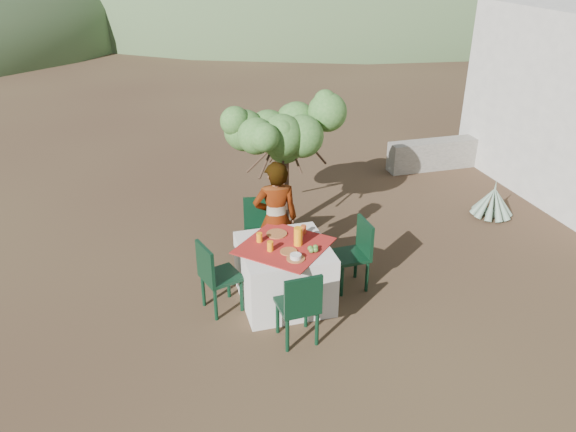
{
  "coord_description": "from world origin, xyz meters",
  "views": [
    {
      "loc": [
        -2.16,
        -5.53,
        3.97
      ],
      "look_at": [
        -0.53,
        0.35,
        0.93
      ],
      "focal_mm": 35.0,
      "sensor_mm": 36.0,
      "label": 1
    }
  ],
  "objects_px": {
    "chair_right": "(356,251)",
    "juice_pitcher": "(298,236)",
    "shrub_tree": "(288,138)",
    "person": "(276,220)",
    "chair_left": "(215,274)",
    "table": "(284,273)",
    "chair_near": "(300,305)",
    "chair_far": "(260,228)",
    "agave": "(493,202)"
  },
  "relations": [
    {
      "from": "chair_near",
      "to": "chair_right",
      "type": "bearing_deg",
      "value": -141.18
    },
    {
      "from": "chair_near",
      "to": "agave",
      "type": "bearing_deg",
      "value": -153.69
    },
    {
      "from": "person",
      "to": "shrub_tree",
      "type": "bearing_deg",
      "value": -107.25
    },
    {
      "from": "person",
      "to": "shrub_tree",
      "type": "xyz_separation_m",
      "value": [
        0.49,
        1.2,
        0.65
      ]
    },
    {
      "from": "juice_pitcher",
      "to": "chair_near",
      "type": "bearing_deg",
      "value": -105.17
    },
    {
      "from": "chair_right",
      "to": "person",
      "type": "xyz_separation_m",
      "value": [
        -0.87,
        0.56,
        0.28
      ]
    },
    {
      "from": "shrub_tree",
      "to": "chair_right",
      "type": "bearing_deg",
      "value": -77.75
    },
    {
      "from": "chair_left",
      "to": "juice_pitcher",
      "type": "height_order",
      "value": "juice_pitcher"
    },
    {
      "from": "chair_near",
      "to": "agave",
      "type": "distance_m",
      "value": 4.4
    },
    {
      "from": "chair_far",
      "to": "person",
      "type": "height_order",
      "value": "person"
    },
    {
      "from": "table",
      "to": "shrub_tree",
      "type": "bearing_deg",
      "value": 73.25
    },
    {
      "from": "chair_near",
      "to": "chair_far",
      "type": "bearing_deg",
      "value": -92.85
    },
    {
      "from": "shrub_tree",
      "to": "juice_pitcher",
      "type": "height_order",
      "value": "shrub_tree"
    },
    {
      "from": "chair_far",
      "to": "person",
      "type": "relative_size",
      "value": 0.57
    },
    {
      "from": "chair_far",
      "to": "juice_pitcher",
      "type": "distance_m",
      "value": 1.11
    },
    {
      "from": "table",
      "to": "chair_right",
      "type": "distance_m",
      "value": 0.95
    },
    {
      "from": "chair_left",
      "to": "agave",
      "type": "relative_size",
      "value": 1.3
    },
    {
      "from": "agave",
      "to": "juice_pitcher",
      "type": "distance_m",
      "value": 3.91
    },
    {
      "from": "agave",
      "to": "juice_pitcher",
      "type": "bearing_deg",
      "value": -159.08
    },
    {
      "from": "table",
      "to": "agave",
      "type": "relative_size",
      "value": 1.88
    },
    {
      "from": "table",
      "to": "chair_far",
      "type": "relative_size",
      "value": 1.45
    },
    {
      "from": "shrub_tree",
      "to": "juice_pitcher",
      "type": "relative_size",
      "value": 8.11
    },
    {
      "from": "table",
      "to": "chair_right",
      "type": "relative_size",
      "value": 1.45
    },
    {
      "from": "table",
      "to": "chair_right",
      "type": "bearing_deg",
      "value": 4.42
    },
    {
      "from": "chair_left",
      "to": "person",
      "type": "relative_size",
      "value": 0.58
    },
    {
      "from": "chair_right",
      "to": "juice_pitcher",
      "type": "bearing_deg",
      "value": -84.69
    },
    {
      "from": "chair_right",
      "to": "chair_left",
      "type": "bearing_deg",
      "value": -90.4
    },
    {
      "from": "shrub_tree",
      "to": "person",
      "type": "bearing_deg",
      "value": -112.22
    },
    {
      "from": "person",
      "to": "agave",
      "type": "bearing_deg",
      "value": -164.17
    },
    {
      "from": "chair_far",
      "to": "chair_near",
      "type": "height_order",
      "value": "same"
    },
    {
      "from": "chair_right",
      "to": "juice_pitcher",
      "type": "xyz_separation_m",
      "value": [
        -0.78,
        -0.11,
        0.37
      ]
    },
    {
      "from": "chair_near",
      "to": "chair_left",
      "type": "relative_size",
      "value": 1.0
    },
    {
      "from": "chair_far",
      "to": "chair_left",
      "type": "distance_m",
      "value": 1.24
    },
    {
      "from": "chair_left",
      "to": "agave",
      "type": "bearing_deg",
      "value": -90.73
    },
    {
      "from": "chair_far",
      "to": "agave",
      "type": "relative_size",
      "value": 1.3
    },
    {
      "from": "table",
      "to": "person",
      "type": "distance_m",
      "value": 0.75
    },
    {
      "from": "chair_near",
      "to": "chair_left",
      "type": "height_order",
      "value": "same"
    },
    {
      "from": "table",
      "to": "shrub_tree",
      "type": "relative_size",
      "value": 0.72
    },
    {
      "from": "chair_far",
      "to": "chair_right",
      "type": "height_order",
      "value": "chair_right"
    },
    {
      "from": "person",
      "to": "shrub_tree",
      "type": "height_order",
      "value": "shrub_tree"
    },
    {
      "from": "person",
      "to": "chair_left",
      "type": "bearing_deg",
      "value": 40.15
    },
    {
      "from": "chair_left",
      "to": "juice_pitcher",
      "type": "bearing_deg",
      "value": -109.5
    },
    {
      "from": "shrub_tree",
      "to": "agave",
      "type": "relative_size",
      "value": 2.61
    },
    {
      "from": "person",
      "to": "agave",
      "type": "relative_size",
      "value": 2.25
    },
    {
      "from": "table",
      "to": "agave",
      "type": "bearing_deg",
      "value": 19.66
    },
    {
      "from": "chair_far",
      "to": "chair_left",
      "type": "relative_size",
      "value": 1.0
    },
    {
      "from": "chair_near",
      "to": "juice_pitcher",
      "type": "xyz_separation_m",
      "value": [
        0.21,
        0.79,
        0.38
      ]
    },
    {
      "from": "chair_right",
      "to": "agave",
      "type": "xyz_separation_m",
      "value": [
        2.83,
        1.27,
        -0.27
      ]
    },
    {
      "from": "person",
      "to": "juice_pitcher",
      "type": "distance_m",
      "value": 0.68
    },
    {
      "from": "shrub_tree",
      "to": "juice_pitcher",
      "type": "xyz_separation_m",
      "value": [
        -0.4,
        -1.87,
        -0.55
      ]
    }
  ]
}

